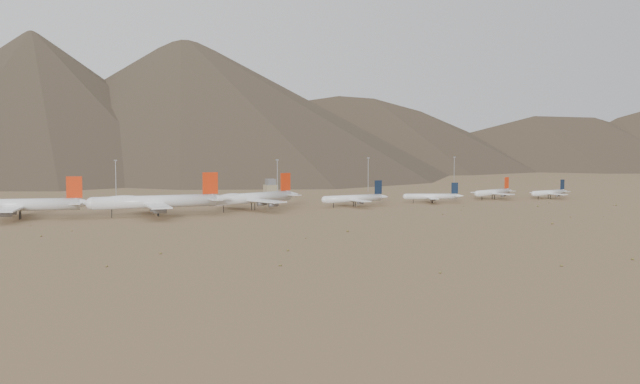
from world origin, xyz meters
name	(u,v)px	position (x,y,z in m)	size (l,w,h in m)	color
ground	(294,215)	(0.00, 0.00, 0.00)	(3000.00, 3000.00, 0.00)	olive
mountain_ridge	(94,74)	(0.00, 900.00, 150.00)	(4400.00, 1000.00, 300.00)	brown
widebody_west	(18,205)	(-130.59, 33.15, 7.08)	(68.18, 53.51, 20.53)	white
widebody_centre	(156,201)	(-66.67, 20.36, 7.49)	(73.19, 56.14, 21.73)	white
widebody_east	(252,198)	(-12.36, 31.80, 6.76)	(62.55, 50.12, 19.62)	white
narrowbody_a	(355,198)	(48.61, 27.69, 4.81)	(44.94, 32.41, 14.83)	white
narrowbody_b	(433,196)	(103.12, 30.39, 4.07)	(36.19, 27.09, 12.53)	white
narrowbody_c	(494,192)	(155.76, 39.51, 4.50)	(40.33, 30.10, 13.87)	white
narrowbody_d	(550,193)	(192.22, 28.18, 3.98)	(36.77, 26.95, 12.28)	white
control_tower	(271,189)	(30.00, 120.00, 5.32)	(8.00, 8.00, 12.00)	gray
mast_west	(116,177)	(-70.31, 138.84, 14.20)	(2.00, 0.60, 25.70)	gray
mast_centre	(277,176)	(31.33, 110.12, 14.20)	(2.00, 0.60, 25.70)	gray
mast_east	(368,173)	(113.74, 136.27, 14.20)	(2.00, 0.60, 25.70)	gray
mast_far_east	(454,171)	(187.43, 131.35, 14.20)	(2.00, 0.60, 25.70)	gray
desert_scrub	(483,232)	(43.84, -100.46, 0.34)	(425.47, 178.86, 0.97)	olive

